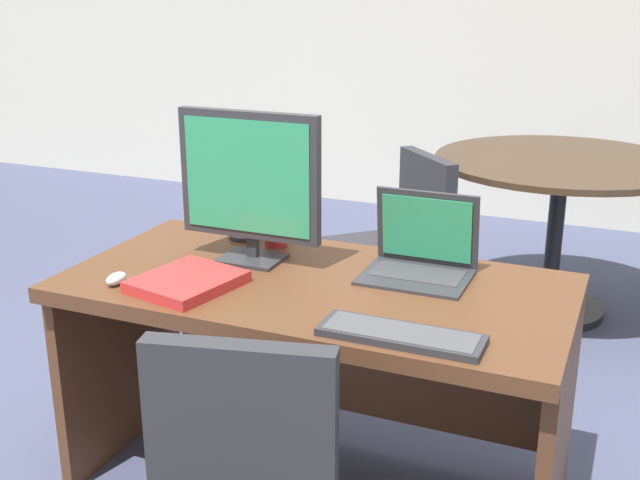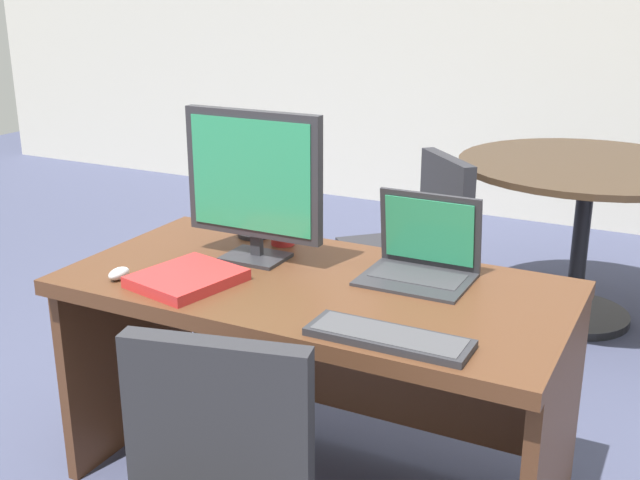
# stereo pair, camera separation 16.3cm
# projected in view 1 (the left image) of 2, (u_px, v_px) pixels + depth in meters

# --- Properties ---
(ground) EXTENTS (12.00, 12.00, 0.00)m
(ground) POSITION_uv_depth(u_px,v_px,m) (433.00, 318.00, 3.94)
(ground) COLOR #474C6B
(back_wall) EXTENTS (10.00, 0.10, 2.80)m
(back_wall) POSITION_uv_depth(u_px,v_px,m) (520.00, 15.00, 5.23)
(back_wall) COLOR silver
(back_wall) RESTS_ON ground
(desk) EXTENTS (1.54, 0.77, 0.74)m
(desk) POSITION_uv_depth(u_px,v_px,m) (320.00, 334.00, 2.49)
(desk) COLOR #56331E
(desk) RESTS_ON ground
(monitor) EXTENTS (0.48, 0.16, 0.49)m
(monitor) POSITION_uv_depth(u_px,v_px,m) (249.00, 180.00, 2.49)
(monitor) COLOR #2D2D33
(monitor) RESTS_ON desk
(laptop) EXTENTS (0.33, 0.26, 0.25)m
(laptop) POSITION_uv_depth(u_px,v_px,m) (422.00, 249.00, 2.45)
(laptop) COLOR #2D2D33
(laptop) RESTS_ON desk
(keyboard) EXTENTS (0.43, 0.14, 0.02)m
(keyboard) POSITION_uv_depth(u_px,v_px,m) (401.00, 335.00, 2.00)
(keyboard) COLOR #2D2D33
(keyboard) RESTS_ON desk
(mouse) EXTENTS (0.05, 0.08, 0.04)m
(mouse) POSITION_uv_depth(u_px,v_px,m) (116.00, 279.00, 2.36)
(mouse) COLOR silver
(mouse) RESTS_ON desk
(desk_lamp) EXTENTS (0.12, 0.14, 0.43)m
(desk_lamp) POSITION_uv_depth(u_px,v_px,m) (240.00, 152.00, 2.68)
(desk_lamp) COLOR #2D2D33
(desk_lamp) RESTS_ON desk
(book) EXTENTS (0.31, 0.34, 0.03)m
(book) POSITION_uv_depth(u_px,v_px,m) (187.00, 282.00, 2.34)
(book) COLOR red
(book) RESTS_ON desk
(coffee_mug) EXTENTS (0.11, 0.08, 0.09)m
(coffee_mug) POSITION_uv_depth(u_px,v_px,m) (277.00, 232.00, 2.71)
(coffee_mug) COLOR red
(coffee_mug) RESTS_ON desk
(meeting_table) EXTENTS (1.22, 1.22, 0.80)m
(meeting_table) POSITION_uv_depth(u_px,v_px,m) (558.00, 197.00, 3.84)
(meeting_table) COLOR black
(meeting_table) RESTS_ON ground
(meeting_chair_far) EXTENTS (0.66, 0.65, 0.87)m
(meeting_chair_far) POSITION_uv_depth(u_px,v_px,m) (392.00, 267.00, 3.61)
(meeting_chair_far) COLOR black
(meeting_chair_far) RESTS_ON ground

